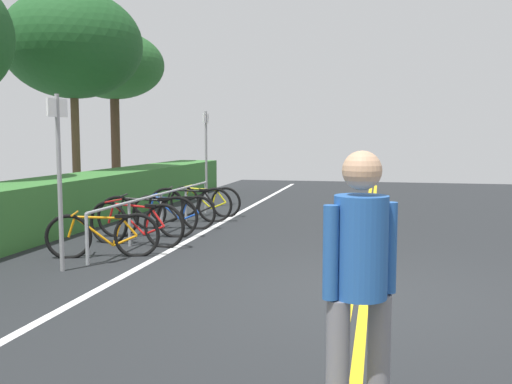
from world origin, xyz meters
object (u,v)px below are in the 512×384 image
object	(u,v)px
sign_post_near	(59,166)
tree_extra	(114,66)
bicycle_4	(191,205)
bicycle_0	(103,235)
sign_post_far	(206,150)
bike_rack	(161,203)
bicycle_5	(205,201)
bicycle_3	(174,212)
pedestrian	(360,274)
tree_far_right	(73,45)
bicycle_1	(136,224)
bicycle_2	(148,216)

from	to	relation	value
sign_post_near	tree_extra	size ratio (longest dim) A/B	0.46
bicycle_4	sign_post_near	size ratio (longest dim) A/B	0.74
bicycle_0	sign_post_far	distance (m)	6.12
bike_rack	bicycle_5	distance (m)	2.29
bicycle_0	sign_post_near	xyz separation A→B (m)	(-0.92, 0.13, 1.08)
bicycle_0	sign_post_near	distance (m)	1.43
tree_extra	bicycle_3	bearing A→B (deg)	-145.64
bicycle_5	pedestrian	distance (m)	9.64
bicycle_3	sign_post_near	world-z (taller)	sign_post_near
sign_post_near	tree_far_right	bearing A→B (deg)	28.23
bicycle_1	bicycle_3	size ratio (longest dim) A/B	1.09
bicycle_2	tree_extra	size ratio (longest dim) A/B	0.36
bicycle_5	sign_post_near	bearing A→B (deg)	176.94
bicycle_3	bicycle_5	xyz separation A→B (m)	(1.84, -0.06, 0.01)
sign_post_far	bike_rack	bearing A→B (deg)	-175.66
bicycle_2	pedestrian	distance (m)	7.28
bike_rack	sign_post_far	distance (m)	3.87
bicycle_0	tree_extra	xyz separation A→B (m)	(9.04, 4.23, 3.68)
bicycle_5	bicycle_0	bearing A→B (deg)	177.92
bicycle_1	tree_far_right	bearing A→B (deg)	39.48
bicycle_1	bicycle_4	world-z (taller)	same
bicycle_0	bicycle_4	bearing A→B (deg)	-1.86
bicycle_4	tree_extra	xyz separation A→B (m)	(5.38, 4.35, 3.64)
bicycle_5	bicycle_2	bearing A→B (deg)	175.84
bicycle_4	bicycle_5	world-z (taller)	bicycle_4
bike_rack	bicycle_1	world-z (taller)	bike_rack
tree_far_right	bicycle_0	bearing A→B (deg)	-146.79
bicycle_3	pedestrian	distance (m)	8.02
sign_post_near	sign_post_far	bearing A→B (deg)	1.17
pedestrian	sign_post_near	bearing A→B (deg)	49.93
bicycle_3	bicycle_1	bearing A→B (deg)	179.42
bicycle_0	tree_far_right	size ratio (longest dim) A/B	0.30
sign_post_near	pedestrian	bearing A→B (deg)	-130.07
bicycle_0	bicycle_4	world-z (taller)	bicycle_4
bicycle_5	tree_far_right	size ratio (longest dim) A/B	0.31
pedestrian	tree_far_right	size ratio (longest dim) A/B	0.32
bicycle_3	bicycle_4	xyz separation A→B (m)	(0.96, -0.01, 0.03)
bicycle_5	sign_post_far	size ratio (longest dim) A/B	0.69
bike_rack	bicycle_4	bearing A→B (deg)	-4.18
bicycle_0	bicycle_4	xyz separation A→B (m)	(3.65, -0.12, 0.03)
bicycle_2	bicycle_3	bearing A→B (deg)	-8.63
sign_post_near	tree_far_right	size ratio (longest dim) A/B	0.44
sign_post_far	bicycle_3	bearing A→B (deg)	-173.58
bike_rack	tree_extra	size ratio (longest dim) A/B	1.10
bicycle_3	tree_far_right	size ratio (longest dim) A/B	0.31
bicycle_0	bicycle_3	xyz separation A→B (m)	(2.70, -0.11, 0.00)
bike_rack	bicycle_2	bearing A→B (deg)	173.82
bicycle_5	tree_far_right	distance (m)	5.23
bicycle_0	tree_extra	size ratio (longest dim) A/B	0.32
bike_rack	bicycle_2	distance (m)	0.55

